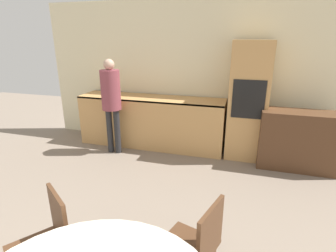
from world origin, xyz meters
TOP-DOWN VIEW (x-y plane):
  - wall_back at (0.00, 5.14)m, footprint 6.13×0.05m
  - kitchen_counter at (-0.87, 4.79)m, footprint 2.69×0.60m
  - oven_unit at (0.82, 4.80)m, footprint 0.61×0.59m
  - sideboard at (1.62, 4.55)m, footprint 1.18×0.45m
  - chair_far_left at (-0.59, 1.69)m, footprint 0.56×0.56m
  - chair_far_right at (0.51, 1.95)m, footprint 0.50×0.50m
  - person_standing at (-1.40, 4.29)m, footprint 0.32×0.32m
  - cup at (-0.31, 1.31)m, footprint 0.08×0.08m

SIDE VIEW (x-z plane):
  - sideboard at x=1.62m, z-range 0.00..0.92m
  - kitchen_counter at x=-0.87m, z-range 0.01..0.94m
  - chair_far_left at x=-0.59m, z-range 0.06..0.93m
  - chair_far_right at x=0.51m, z-range 0.06..0.93m
  - cup at x=-0.31m, z-range 0.77..0.85m
  - oven_unit at x=0.82m, z-range 0.00..1.93m
  - person_standing at x=-1.40m, z-range 0.20..1.83m
  - wall_back at x=0.00m, z-range 0.00..2.60m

